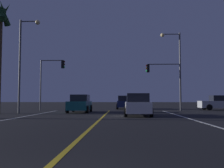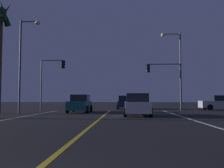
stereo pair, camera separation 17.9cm
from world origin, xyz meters
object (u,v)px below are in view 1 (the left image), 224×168
object	(u,v)px
street_lamp_right_far	(176,61)
palm_tree_left_mid	(0,24)
car_crossing_side	(219,103)
car_oncoming	(80,104)
car_lead_same_lane	(137,105)
traffic_light_near_right	(163,75)
traffic_light_near_left	(52,73)
car_ahead_far	(124,103)
street_lamp_left_mid	(24,54)

from	to	relation	value
street_lamp_right_far	palm_tree_left_mid	size ratio (longest dim) A/B	0.88
car_crossing_side	car_oncoming	size ratio (longest dim) A/B	1.00
car_lead_same_lane	traffic_light_near_right	distance (m)	9.65
palm_tree_left_mid	car_lead_same_lane	bearing A→B (deg)	-10.64
car_lead_same_lane	traffic_light_near_left	size ratio (longest dim) A/B	0.76
car_ahead_far	palm_tree_left_mid	distance (m)	17.03
street_lamp_left_mid	palm_tree_left_mid	size ratio (longest dim) A/B	0.86
traffic_light_near_left	palm_tree_left_mid	xyz separation A→B (m)	(-2.92, -6.24, 3.76)
car_crossing_side	car_oncoming	bearing A→B (deg)	20.24
street_lamp_left_mid	street_lamp_right_far	xyz separation A→B (m)	(15.11, 6.06, 0.16)
car_oncoming	car_crossing_side	bearing A→B (deg)	110.24
traffic_light_near_right	street_lamp_left_mid	xyz separation A→B (m)	(-13.53, -5.33, 1.48)
car_oncoming	palm_tree_left_mid	distance (m)	10.14
car_lead_same_lane	street_lamp_left_mid	size ratio (longest dim) A/B	0.50
car_crossing_side	street_lamp_right_far	bearing A→B (deg)	13.09
traffic_light_near_right	traffic_light_near_left	bearing A→B (deg)	-0.00
car_crossing_side	palm_tree_left_mid	world-z (taller)	palm_tree_left_mid
car_lead_same_lane	car_crossing_side	size ratio (longest dim) A/B	1.00
car_lead_same_lane	street_lamp_left_mid	bearing A→B (deg)	72.69
palm_tree_left_mid	street_lamp_right_far	bearing A→B (deg)	22.34
traffic_light_near_right	palm_tree_left_mid	xyz separation A→B (m)	(-15.37, -6.24, 4.05)
traffic_light_near_left	street_lamp_left_mid	xyz separation A→B (m)	(-1.09, -5.33, 1.19)
car_crossing_side	street_lamp_left_mid	size ratio (longest dim) A/B	0.50
car_oncoming	car_lead_same_lane	bearing A→B (deg)	47.71
car_lead_same_lane	car_ahead_far	size ratio (longest dim) A/B	1.00
car_ahead_far	street_lamp_right_far	world-z (taller)	street_lamp_right_far
car_lead_same_lane	car_crossing_side	world-z (taller)	same
street_lamp_left_mid	car_ahead_far	bearing A→B (deg)	46.60
car_ahead_far	traffic_light_near_left	distance (m)	9.94
car_oncoming	car_ahead_far	bearing A→B (deg)	152.02
car_ahead_far	car_oncoming	bearing A→B (deg)	152.02
traffic_light_near_left	palm_tree_left_mid	distance (m)	7.85
traffic_light_near_left	street_lamp_right_far	world-z (taller)	street_lamp_right_far
car_crossing_side	street_lamp_left_mid	xyz separation A→B (m)	(-20.26, -7.25, 4.56)
car_lead_same_lane	traffic_light_near_left	bearing A→B (deg)	46.86
car_ahead_far	traffic_light_near_right	size ratio (longest dim) A/B	0.83
palm_tree_left_mid	car_ahead_far	bearing A→B (deg)	43.97
car_ahead_far	street_lamp_right_far	xyz separation A→B (m)	(5.82, -3.77, 4.73)
car_crossing_side	car_ahead_far	bearing A→B (deg)	-13.20
traffic_light_near_right	traffic_light_near_left	xyz separation A→B (m)	(-12.45, 0.00, 0.29)
car_lead_same_lane	street_lamp_right_far	xyz separation A→B (m)	(4.96, 9.22, 4.73)
car_ahead_far	traffic_light_near_left	size ratio (longest dim) A/B	0.76
street_lamp_left_mid	traffic_light_near_right	bearing A→B (deg)	21.51
car_crossing_side	street_lamp_left_mid	distance (m)	22.00
car_ahead_far	palm_tree_left_mid	xyz separation A→B (m)	(-11.13, -10.74, 7.13)
traffic_light_near_left	street_lamp_left_mid	world-z (taller)	street_lamp_left_mid
street_lamp_left_mid	palm_tree_left_mid	bearing A→B (deg)	-153.64
traffic_light_near_right	palm_tree_left_mid	distance (m)	17.08
car_ahead_far	street_lamp_left_mid	distance (m)	14.27
traffic_light_near_right	street_lamp_left_mid	size ratio (longest dim) A/B	0.60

